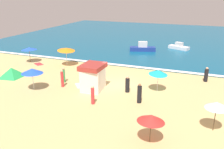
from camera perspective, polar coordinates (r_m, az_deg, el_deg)
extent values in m
plane|color=#D8B775|center=(24.04, 1.51, -2.48)|extent=(60.00, 60.00, 0.00)
cube|color=#0F567A|center=(50.41, 12.52, 8.52)|extent=(60.00, 44.00, 0.10)
cube|color=white|center=(29.68, 5.66, 1.86)|extent=(57.00, 0.70, 0.01)
cube|color=white|center=(22.63, -4.51, -1.12)|extent=(2.02, 2.46, 2.08)
cube|color=#A5332D|center=(22.23, -4.60, 1.90)|extent=(1.95, 2.48, 0.42)
cylinder|color=#4C3823|center=(15.13, 9.09, -12.65)|extent=(0.05, 0.05, 1.82)
cone|color=red|center=(14.76, 9.24, -10.19)|extent=(2.33, 2.33, 0.55)
cylinder|color=silver|center=(22.62, 10.78, -1.51)|extent=(0.05, 0.05, 2.01)
cone|color=#19B7C6|center=(22.34, 10.91, 0.52)|extent=(2.36, 2.35, 0.54)
cylinder|color=silver|center=(30.54, -10.71, 4.08)|extent=(0.05, 0.05, 2.23)
cone|color=orange|center=(30.30, -10.82, 5.89)|extent=(2.89, 2.88, 0.56)
cylinder|color=#4C3823|center=(17.40, 23.21, -9.20)|extent=(0.05, 0.05, 2.03)
cone|color=white|center=(17.04, 23.58, -6.64)|extent=(2.04, 2.04, 0.49)
cylinder|color=silver|center=(23.77, -18.20, -1.10)|extent=(0.05, 0.05, 2.04)
cone|color=blue|center=(23.51, -18.41, 0.81)|extent=(2.20, 2.21, 0.53)
cylinder|color=#4C3823|center=(33.36, -18.90, 4.38)|extent=(0.05, 0.05, 1.94)
cone|color=blue|center=(33.17, -19.06, 5.82)|extent=(2.61, 2.60, 0.39)
pyramid|color=green|center=(28.14, -22.65, 0.44)|extent=(2.84, 2.89, 1.10)
cylinder|color=black|center=(22.19, 3.68, -2.56)|extent=(0.56, 0.56, 1.31)
sphere|color=#DBA884|center=(21.91, 3.72, -0.67)|extent=(0.27, 0.27, 0.27)
cylinder|color=black|center=(20.13, 6.52, -4.70)|extent=(0.46, 0.46, 1.49)
sphere|color=#9E6B47|center=(19.81, 6.61, -2.45)|extent=(0.23, 0.23, 0.23)
cylinder|color=black|center=(26.57, 21.41, -0.20)|extent=(0.51, 0.51, 1.32)
sphere|color=#DBA884|center=(26.35, 21.61, 1.39)|extent=(0.25, 0.25, 0.25)
cylinder|color=green|center=(24.98, -11.36, -0.37)|extent=(0.40, 0.40, 1.35)
sphere|color=#DBA884|center=(24.73, -11.48, 1.35)|extent=(0.25, 0.25, 0.25)
cylinder|color=red|center=(23.82, -11.70, -1.15)|extent=(0.35, 0.35, 1.51)
sphere|color=#DBA884|center=(23.54, -11.83, 0.82)|extent=(0.24, 0.24, 0.24)
cylinder|color=red|center=(19.86, -4.60, -5.11)|extent=(0.30, 0.30, 1.40)
sphere|color=beige|center=(19.55, -4.66, -2.94)|extent=(0.24, 0.24, 0.24)
cube|color=orange|center=(23.78, -6.65, -2.83)|extent=(1.12, 1.48, 0.01)
cube|color=white|center=(24.07, -7.59, -2.60)|extent=(1.54, 1.62, 0.01)
cube|color=red|center=(32.37, -16.98, 2.38)|extent=(1.60, 1.41, 0.01)
cube|color=navy|center=(37.92, 7.25, 6.03)|extent=(4.11, 2.32, 0.61)
cube|color=silver|center=(37.77, 7.30, 7.12)|extent=(1.53, 1.10, 0.86)
cube|color=white|center=(40.28, 15.54, 6.17)|extent=(3.43, 2.22, 0.50)
cube|color=silver|center=(40.17, 15.61, 6.95)|extent=(1.30, 1.04, 0.62)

